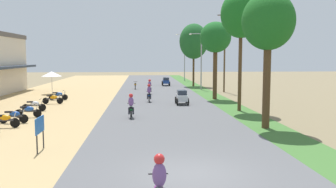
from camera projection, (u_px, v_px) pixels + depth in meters
name	position (u px, v px, depth m)	size (l,w,h in m)	color
ground_plane	(190.00, 176.00, 12.76)	(180.00, 180.00, 0.00)	#7A6B4C
road_strip	(190.00, 175.00, 12.75)	(9.00, 140.00, 0.08)	#565659
parked_motorbike_second	(4.00, 119.00, 21.04)	(1.80, 0.54, 0.94)	black
parked_motorbike_third	(14.00, 115.00, 22.48)	(1.80, 0.54, 0.94)	black
parked_motorbike_fourth	(28.00, 110.00, 24.66)	(1.80, 0.54, 0.94)	black
parked_motorbike_fifth	(34.00, 105.00, 27.51)	(1.80, 0.54, 0.94)	black
parked_motorbike_sixth	(53.00, 98.00, 31.85)	(1.80, 0.54, 0.94)	black
parked_motorbike_seventh	(59.00, 95.00, 34.60)	(1.80, 0.54, 0.94)	black
street_signboard	(40.00, 127.00, 15.82)	(0.06, 1.30, 1.50)	#262628
vendor_umbrella	(52.00, 74.00, 40.31)	(2.20, 2.20, 2.52)	#99999E
median_tree_nearest	(268.00, 23.00, 20.45)	(2.99, 2.99, 7.79)	#4C351E
median_tree_second	(241.00, 15.00, 27.12)	(3.06, 3.06, 9.10)	#4C351E
median_tree_third	(215.00, 38.00, 35.11)	(3.03, 3.03, 7.53)	#4C351E
median_tree_fourth	(194.00, 41.00, 50.96)	(4.03, 4.03, 8.80)	#4C351E
streetlamp_near	(201.00, 57.00, 45.42)	(3.16, 0.20, 7.16)	gray
streetlamp_mid	(185.00, 54.00, 63.01)	(3.16, 0.20, 8.21)	gray
utility_pole_near	(225.00, 50.00, 42.82)	(1.80, 0.20, 9.57)	brown
car_hatchback_silver	(182.00, 97.00, 31.41)	(1.04, 2.00, 1.23)	#B7BCC1
car_sedan_blue	(166.00, 81.00, 52.06)	(1.10, 2.26, 1.19)	navy
motorbike_foreground_rider	(159.00, 186.00, 9.30)	(0.54, 1.80, 1.66)	black
motorbike_ahead_second	(131.00, 106.00, 24.37)	(0.54, 1.80, 1.66)	black
motorbike_ahead_third	(149.00, 93.00, 33.16)	(0.54, 1.80, 1.66)	black
motorbike_ahead_fourth	(150.00, 87.00, 40.16)	(0.54, 1.80, 1.66)	black
motorbike_ahead_fifth	(135.00, 85.00, 46.48)	(0.54, 1.80, 0.94)	black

